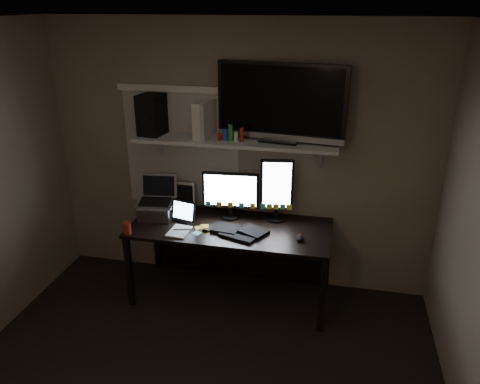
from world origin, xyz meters
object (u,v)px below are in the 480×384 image
(tablet, at_px, (184,212))
(monitor_landscape, at_px, (230,195))
(mouse, at_px, (300,238))
(cup, at_px, (127,228))
(monitor_portrait, at_px, (277,190))
(keyboard, at_px, (239,230))
(game_console, at_px, (204,119))
(speaker, at_px, (152,115))
(laptop, at_px, (155,199))
(desk, at_px, (233,238))
(tv, at_px, (281,103))

(tablet, bearing_deg, monitor_landscape, 38.95)
(monitor_landscape, bearing_deg, mouse, -29.05)
(mouse, bearing_deg, cup, 174.55)
(monitor_portrait, xyz_separation_m, keyboard, (-0.28, -0.31, -0.28))
(game_console, xyz_separation_m, speaker, (-0.49, -0.00, 0.02))
(laptop, height_order, cup, laptop)
(monitor_landscape, relative_size, game_console, 1.61)
(laptop, bearing_deg, speaker, 97.49)
(monitor_landscape, bearing_deg, cup, -153.14)
(monitor_landscape, height_order, mouse, monitor_landscape)
(monitor_portrait, relative_size, laptop, 1.56)
(desk, bearing_deg, monitor_portrait, 15.25)
(cup, distance_m, tv, 1.71)
(tablet, height_order, game_console, game_console)
(cup, xyz_separation_m, game_console, (0.57, 0.54, 0.86))
(monitor_portrait, height_order, keyboard, monitor_portrait)
(keyboard, bearing_deg, desk, 134.54)
(tablet, bearing_deg, monitor_portrait, 29.66)
(tablet, bearing_deg, laptop, -172.93)
(keyboard, distance_m, laptop, 0.85)
(desk, relative_size, game_console, 5.57)
(tv, bearing_deg, monitor_landscape, -164.34)
(laptop, bearing_deg, tablet, -14.60)
(monitor_landscape, height_order, keyboard, monitor_landscape)
(keyboard, height_order, laptop, laptop)
(monitor_landscape, distance_m, tablet, 0.45)
(cup, bearing_deg, speaker, 81.78)
(monitor_landscape, height_order, tv, tv)
(mouse, bearing_deg, keyboard, 163.02)
(keyboard, xyz_separation_m, tv, (0.29, 0.33, 1.07))
(monitor_landscape, bearing_deg, keyboard, -66.80)
(game_console, bearing_deg, laptop, -140.56)
(keyboard, height_order, tv, tv)
(monitor_landscape, xyz_separation_m, cup, (-0.81, -0.50, -0.18))
(monitor_landscape, relative_size, monitor_portrait, 0.87)
(monitor_landscape, distance_m, tv, 0.96)
(desk, bearing_deg, speaker, 172.63)
(monitor_landscape, relative_size, speaker, 1.43)
(desk, height_order, laptop, laptop)
(tablet, height_order, laptop, laptop)
(laptop, bearing_deg, keyboard, -15.78)
(mouse, bearing_deg, laptop, 160.45)
(monitor_landscape, relative_size, cup, 5.06)
(monitor_landscape, height_order, cup, monitor_landscape)
(tablet, height_order, speaker, speaker)
(desk, distance_m, mouse, 0.71)
(tablet, bearing_deg, game_console, 70.13)
(laptop, height_order, tv, tv)
(game_console, height_order, speaker, speaker)
(keyboard, xyz_separation_m, mouse, (0.53, -0.04, 0.00))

